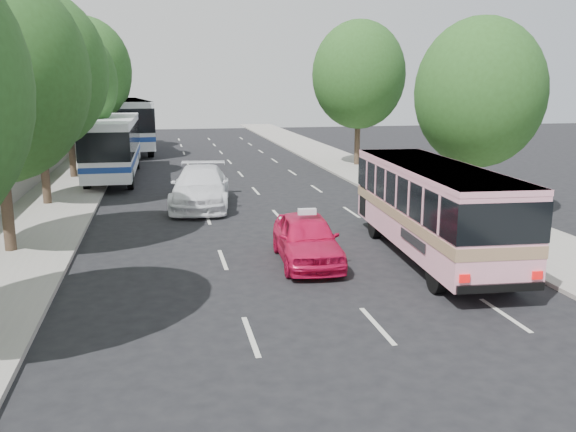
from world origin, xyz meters
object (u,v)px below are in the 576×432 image
object	(u,v)px
pink_bus	(432,201)
pink_taxi	(307,239)
tour_coach_rear	(126,120)
tour_coach_front	(113,142)
white_pickup	(201,187)

from	to	relation	value
pink_bus	pink_taxi	size ratio (longest dim) A/B	2.12
pink_bus	tour_coach_rear	bearing A→B (deg)	111.74
pink_taxi	tour_coach_front	bearing A→B (deg)	113.94
pink_bus	tour_coach_front	size ratio (longest dim) A/B	0.81
pink_bus	pink_taxi	xyz separation A→B (m)	(-3.90, 0.34, -1.08)
pink_bus	pink_taxi	world-z (taller)	pink_bus
pink_taxi	white_pickup	world-z (taller)	white_pickup
pink_taxi	white_pickup	distance (m)	9.69
white_pickup	tour_coach_front	distance (m)	10.33
tour_coach_front	tour_coach_rear	size ratio (longest dim) A/B	0.83
pink_bus	tour_coach_front	distance (m)	21.85
tour_coach_front	tour_coach_rear	xyz separation A→B (m)	(0.00, 14.68, 0.38)
pink_taxi	pink_bus	bearing A→B (deg)	-1.34
pink_bus	tour_coach_front	world-z (taller)	tour_coach_front
pink_taxi	tour_coach_rear	xyz separation A→B (m)	(-6.90, 33.32, 1.71)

